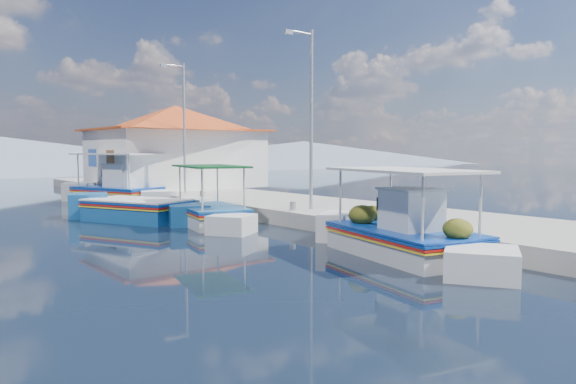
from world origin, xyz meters
TOP-DOWN VIEW (x-y plane):
  - ground at (0.00, 0.00)m, footprint 160.00×160.00m
  - quay at (5.90, 6.00)m, footprint 5.00×44.00m
  - bollards at (3.80, 5.25)m, footprint 0.20×17.20m
  - main_caique at (2.48, -3.69)m, footprint 3.04×6.78m
  - caique_green_canopy at (1.67, 3.82)m, footprint 2.63×5.77m
  - caique_blue_hull at (0.24, 6.41)m, footprint 3.60×5.93m
  - caique_far at (2.32, 13.50)m, footprint 3.88×6.96m
  - harbor_building at (6.20, 15.00)m, footprint 10.49×10.49m
  - lamp_post_near at (4.51, 2.00)m, footprint 1.21×0.14m
  - lamp_post_far at (4.51, 11.00)m, footprint 1.21×0.14m
  - mountain_ridge at (6.54, 56.00)m, footprint 171.40×96.00m

SIDE VIEW (x-z plane):
  - ground at x=0.00m, z-range 0.00..0.00m
  - quay at x=5.90m, z-range 0.00..0.50m
  - caique_blue_hull at x=0.24m, z-range -0.27..0.89m
  - caique_green_canopy at x=1.67m, z-range -0.78..1.44m
  - main_caique at x=2.48m, z-range -0.70..1.59m
  - caique_far at x=2.32m, z-range -0.82..1.79m
  - bollards at x=3.80m, z-range 0.50..0.80m
  - mountain_ridge at x=6.54m, z-range -0.71..4.79m
  - harbor_building at x=6.20m, z-range 0.58..4.98m
  - lamp_post_near at x=4.51m, z-range 0.85..6.85m
  - lamp_post_far at x=4.51m, z-range 0.85..6.85m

